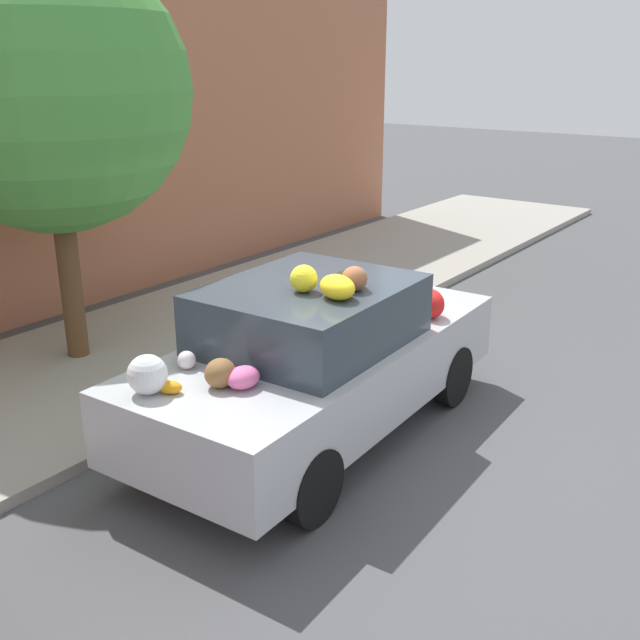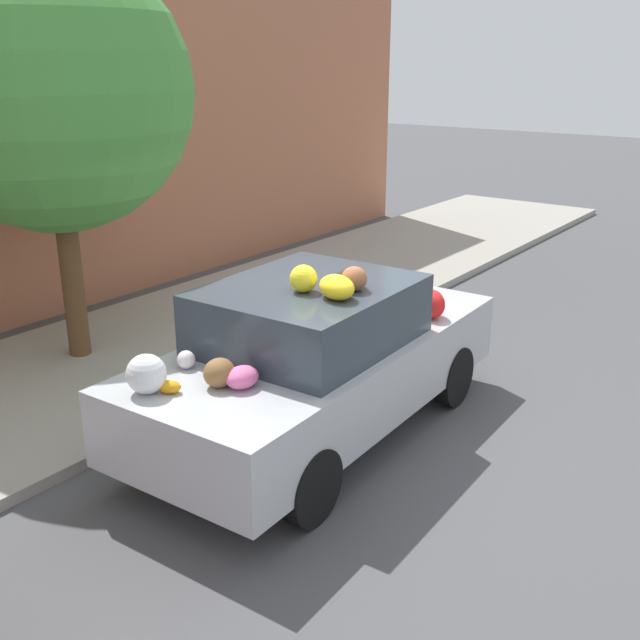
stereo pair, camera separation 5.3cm
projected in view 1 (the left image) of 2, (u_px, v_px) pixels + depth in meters
ground_plane at (313, 428)px, 7.15m from camera, size 60.00×60.00×0.00m
sidewalk_curb at (125, 359)px, 8.63m from camera, size 24.00×3.20×0.11m
street_tree at (49, 91)px, 7.67m from camera, size 2.94×2.94×4.39m
fire_hydrant at (330, 284)px, 10.09m from camera, size 0.20×0.20×0.70m
art_car at (317, 357)px, 6.81m from camera, size 4.08×1.84×1.72m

